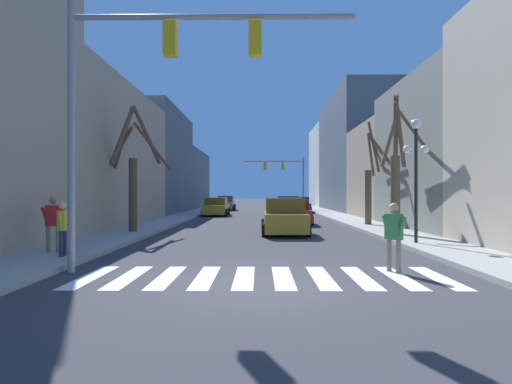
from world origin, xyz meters
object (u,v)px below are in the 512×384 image
(pedestrian_waiting_at_curb, at_px, (53,219))
(pedestrian_on_left_sidewalk, at_px, (394,231))
(car_parked_left_near, at_px, (299,205))
(car_parked_right_far, at_px, (226,203))
(car_parked_right_mid, at_px, (284,217))
(car_driving_toward_lane, at_px, (216,207))
(traffic_signal_far, at_px, (286,172))
(car_at_intersection, at_px, (287,207))
(car_parked_left_mid, at_px, (293,212))
(traffic_signal_near, at_px, (152,75))
(pedestrian_on_right_sidewalk, at_px, (63,224))
(street_lamp_right_corner, at_px, (416,155))
(street_tree_left_mid, at_px, (132,169))
(street_tree_left_near, at_px, (372,177))
(street_tree_left_far, at_px, (397,169))

(pedestrian_waiting_at_curb, bearing_deg, pedestrian_on_left_sidewalk, -18.07)
(car_parked_left_near, relative_size, pedestrian_waiting_at_curb, 2.75)
(car_parked_right_far, bearing_deg, car_parked_right_mid, -168.99)
(car_driving_toward_lane, relative_size, pedestrian_on_left_sidewalk, 2.64)
(traffic_signal_far, bearing_deg, car_at_intersection, -93.07)
(car_parked_right_mid, distance_m, car_parked_left_mid, 6.17)
(traffic_signal_near, bearing_deg, car_driving_toward_lane, 92.49)
(pedestrian_waiting_at_curb, bearing_deg, pedestrian_on_right_sidewalk, -53.47)
(pedestrian_on_right_sidewalk, height_order, pedestrian_waiting_at_curb, pedestrian_waiting_at_curb)
(street_lamp_right_corner, relative_size, car_parked_left_near, 0.97)
(traffic_signal_far, height_order, car_parked_left_near, traffic_signal_far)
(street_lamp_right_corner, distance_m, street_tree_left_mid, 12.42)
(pedestrian_on_left_sidewalk, distance_m, street_tree_left_near, 13.68)
(street_lamp_right_corner, bearing_deg, pedestrian_on_right_sidewalk, -164.16)
(pedestrian_on_left_sidewalk, bearing_deg, pedestrian_on_right_sidewalk, 50.14)
(pedestrian_waiting_at_curb, relative_size, street_tree_left_mid, 0.28)
(car_at_intersection, height_order, car_parked_left_mid, car_at_intersection)
(car_parked_left_mid, relative_size, street_tree_left_mid, 0.81)
(pedestrian_waiting_at_curb, xyz_separation_m, street_tree_left_mid, (0.32, 6.60, 1.95))
(car_at_intersection, bearing_deg, street_tree_left_far, -165.23)
(pedestrian_waiting_at_curb, distance_m, street_tree_left_far, 13.91)
(car_parked_right_far, height_order, pedestrian_on_left_sidewalk, pedestrian_on_left_sidewalk)
(car_at_intersection, xyz_separation_m, car_parked_left_near, (1.65, 6.86, -0.05))
(car_at_intersection, xyz_separation_m, street_tree_left_near, (4.23, -9.60, 2.09))
(street_tree_left_far, bearing_deg, car_driving_toward_lane, 121.41)
(car_at_intersection, distance_m, car_parked_right_far, 13.45)
(car_driving_toward_lane, distance_m, car_parked_right_mid, 15.75)
(pedestrian_on_right_sidewalk, relative_size, pedestrian_waiting_at_curb, 0.92)
(car_parked_right_far, bearing_deg, traffic_signal_far, -95.01)
(car_parked_right_mid, height_order, street_tree_left_near, street_tree_left_near)
(car_parked_right_far, relative_size, pedestrian_on_right_sidewalk, 2.88)
(street_lamp_right_corner, height_order, car_at_intersection, street_lamp_right_corner)
(traffic_signal_near, relative_size, car_parked_left_near, 1.52)
(car_parked_right_mid, relative_size, pedestrian_waiting_at_curb, 2.68)
(traffic_signal_far, relative_size, car_parked_right_far, 1.48)
(street_tree_left_near, relative_size, street_tree_left_far, 0.96)
(traffic_signal_near, relative_size, street_lamp_right_corner, 1.57)
(car_parked_left_mid, bearing_deg, street_tree_left_mid, 129.00)
(street_tree_left_far, bearing_deg, pedestrian_waiting_at_curb, -155.04)
(car_parked_right_far, height_order, street_tree_left_mid, street_tree_left_mid)
(traffic_signal_near, height_order, street_lamp_right_corner, traffic_signal_near)
(street_lamp_right_corner, distance_m, car_driving_toward_lane, 21.89)
(street_tree_left_far, bearing_deg, street_lamp_right_corner, -97.95)
(street_lamp_right_corner, relative_size, street_tree_left_mid, 0.75)
(pedestrian_on_left_sidewalk, xyz_separation_m, street_tree_left_mid, (-9.33, 8.81, 2.09))
(car_at_intersection, bearing_deg, car_parked_right_mid, 175.36)
(car_parked_left_mid, bearing_deg, pedestrian_waiting_at_curb, 147.37)
(street_tree_left_near, bearing_deg, car_driving_toward_lane, 132.79)
(car_parked_left_near, distance_m, street_tree_left_near, 16.81)
(car_at_intersection, xyz_separation_m, car_parked_right_far, (-6.06, 12.01, -0.02))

